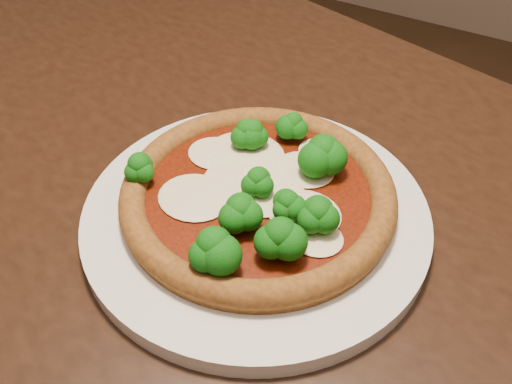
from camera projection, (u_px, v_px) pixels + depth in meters
The scene contains 3 objects.
dining_table at pixel (239, 277), 0.62m from camera, with size 1.40×1.11×0.75m.
plate at pixel (256, 216), 0.54m from camera, with size 0.33×0.33×0.02m, color silver.
pizza at pixel (259, 192), 0.53m from camera, with size 0.26×0.26×0.06m.
Camera 1 is at (0.01, -0.34, 1.15)m, focal length 40.00 mm.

